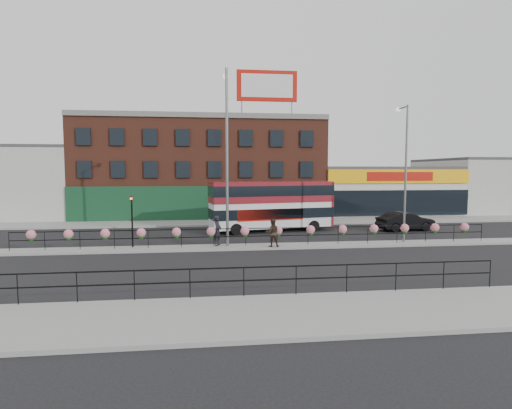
{
  "coord_description": "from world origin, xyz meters",
  "views": [
    {
      "loc": [
        -3.26,
        -24.72,
        4.86
      ],
      "look_at": [
        0.0,
        3.0,
        2.5
      ],
      "focal_mm": 28.0,
      "sensor_mm": 36.0,
      "label": 1
    }
  ],
  "objects": [
    {
      "name": "lamp_column_east",
      "position": [
        9.53,
        0.35,
        5.48
      ],
      "size": [
        0.32,
        1.58,
        9.0
      ],
      "color": "slate",
      "rests_on": "median"
    },
    {
      "name": "brick_building",
      "position": [
        -4.0,
        19.96,
        5.13
      ],
      "size": [
        25.0,
        12.21,
        10.3
      ],
      "color": "brown",
      "rests_on": "ground"
    },
    {
      "name": "north_pavement",
      "position": [
        0.0,
        12.0,
        0.07
      ],
      "size": [
        60.0,
        4.0,
        0.15
      ],
      "primitive_type": "cube",
      "color": "gray",
      "rests_on": "ground"
    },
    {
      "name": "lamp_column_west",
      "position": [
        -2.14,
        0.42,
        6.66
      ],
      "size": [
        0.39,
        1.93,
        10.99
      ],
      "color": "slate",
      "rests_on": "median"
    },
    {
      "name": "warehouse_east",
      "position": [
        30.75,
        20.0,
        3.15
      ],
      "size": [
        14.5,
        12.0,
        6.3
      ],
      "color": "#B0B0AB",
      "rests_on": "ground"
    },
    {
      "name": "yellow_line_inner",
      "position": [
        0.0,
        -9.7,
        0.01
      ],
      "size": [
        60.0,
        0.1,
        0.01
      ],
      "primitive_type": "cube",
      "color": "gold",
      "rests_on": "ground"
    },
    {
      "name": "double_decker_bus",
      "position": [
        1.76,
        6.78,
        2.46
      ],
      "size": [
        10.17,
        4.1,
        4.01
      ],
      "color": "silver",
      "rests_on": "ground"
    },
    {
      "name": "billboard",
      "position": [
        2.5,
        14.99,
        13.18
      ],
      "size": [
        6.0,
        0.29,
        4.4
      ],
      "color": "#A81309",
      "rests_on": "brick_building"
    },
    {
      "name": "pedestrian_a",
      "position": [
        -2.76,
        0.3,
        1.1
      ],
      "size": [
        0.99,
        0.91,
        1.9
      ],
      "primitive_type": "imported",
      "rotation": [
        0.0,
        0.0,
        1.21
      ],
      "color": "black",
      "rests_on": "median"
    },
    {
      "name": "warehouse_west",
      "position": [
        -24.25,
        20.0,
        3.65
      ],
      "size": [
        15.5,
        12.0,
        7.3
      ],
      "color": "#B0B0AB",
      "rests_on": "ground"
    },
    {
      "name": "median_railing",
      "position": [
        0.0,
        0.0,
        1.05
      ],
      "size": [
        30.04,
        0.56,
        1.23
      ],
      "color": "black",
      "rests_on": "median"
    },
    {
      "name": "south_railing",
      "position": [
        -2.0,
        -10.1,
        0.96
      ],
      "size": [
        20.04,
        0.05,
        1.12
      ],
      "color": "black",
      "rests_on": "south_pavement"
    },
    {
      "name": "ground",
      "position": [
        0.0,
        0.0,
        0.0
      ],
      "size": [
        120.0,
        120.0,
        0.0
      ],
      "primitive_type": "plane",
      "color": "black",
      "rests_on": "ground"
    },
    {
      "name": "south_pavement",
      "position": [
        0.0,
        -12.0,
        0.07
      ],
      "size": [
        60.0,
        4.0,
        0.15
      ],
      "primitive_type": "cube",
      "color": "gray",
      "rests_on": "ground"
    },
    {
      "name": "yellow_line_outer",
      "position": [
        0.0,
        -9.88,
        0.01
      ],
      "size": [
        60.0,
        0.1,
        0.01
      ],
      "primitive_type": "cube",
      "color": "gold",
      "rests_on": "ground"
    },
    {
      "name": "car",
      "position": [
        12.6,
        5.86,
        0.76
      ],
      "size": [
        2.71,
        5.01,
        1.53
      ],
      "primitive_type": "imported",
      "rotation": [
        0.0,
        0.0,
        1.69
      ],
      "color": "black",
      "rests_on": "ground"
    },
    {
      "name": "pedestrian_b",
      "position": [
        0.62,
        -0.46,
        1.02
      ],
      "size": [
        0.91,
        0.74,
        1.75
      ],
      "primitive_type": "imported",
      "rotation": [
        0.0,
        0.0,
        3.1
      ],
      "color": "#2D2119",
      "rests_on": "median"
    },
    {
      "name": "median",
      "position": [
        0.0,
        0.0,
        0.07
      ],
      "size": [
        60.0,
        1.6,
        0.15
      ],
      "primitive_type": "cube",
      "color": "gray",
      "rests_on": "ground"
    },
    {
      "name": "supermarket",
      "position": [
        16.0,
        19.9,
        2.65
      ],
      "size": [
        15.0,
        12.25,
        5.3
      ],
      "color": "silver",
      "rests_on": "ground"
    },
    {
      "name": "traffic_light_median",
      "position": [
        -8.0,
        0.39,
        2.47
      ],
      "size": [
        0.15,
        0.28,
        3.65
      ],
      "color": "black",
      "rests_on": "median"
    }
  ]
}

